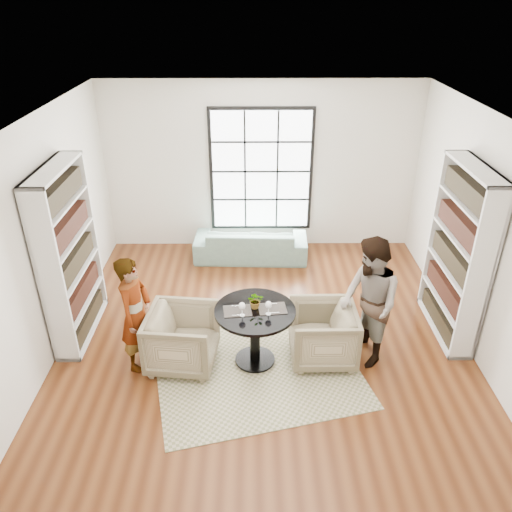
{
  "coord_description": "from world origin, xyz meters",
  "views": [
    {
      "loc": [
        -0.15,
        -5.47,
        4.3
      ],
      "look_at": [
        -0.11,
        0.4,
        1.13
      ],
      "focal_mm": 35.0,
      "sensor_mm": 36.0,
      "label": 1
    }
  ],
  "objects_px": {
    "pedestal_table": "(255,325)",
    "flower_centerpiece": "(256,300)",
    "person_right": "(369,303)",
    "wine_glass_right": "(269,305)",
    "sofa": "(251,243)",
    "person_left": "(136,314)",
    "armchair_right": "(322,334)",
    "armchair_left": "(183,339)",
    "wine_glass_left": "(242,306)"
  },
  "relations": [
    {
      "from": "pedestal_table",
      "to": "flower_centerpiece",
      "type": "bearing_deg",
      "value": 80.09
    },
    {
      "from": "person_right",
      "to": "wine_glass_right",
      "type": "distance_m",
      "value": 1.27
    },
    {
      "from": "sofa",
      "to": "flower_centerpiece",
      "type": "distance_m",
      "value": 2.86
    },
    {
      "from": "person_left",
      "to": "armchair_right",
      "type": "bearing_deg",
      "value": -73.22
    },
    {
      "from": "sofa",
      "to": "armchair_right",
      "type": "height_order",
      "value": "armchair_right"
    },
    {
      "from": "sofa",
      "to": "wine_glass_right",
      "type": "distance_m",
      "value": 3.01
    },
    {
      "from": "sofa",
      "to": "flower_centerpiece",
      "type": "xyz_separation_m",
      "value": [
        0.07,
        -2.79,
        0.62
      ]
    },
    {
      "from": "sofa",
      "to": "armchair_right",
      "type": "distance_m",
      "value": 2.93
    },
    {
      "from": "person_left",
      "to": "person_right",
      "type": "relative_size",
      "value": 0.9
    },
    {
      "from": "sofa",
      "to": "flower_centerpiece",
      "type": "bearing_deg",
      "value": 93.62
    },
    {
      "from": "pedestal_table",
      "to": "flower_centerpiece",
      "type": "height_order",
      "value": "flower_centerpiece"
    },
    {
      "from": "pedestal_table",
      "to": "armchair_left",
      "type": "bearing_deg",
      "value": -178.4
    },
    {
      "from": "pedestal_table",
      "to": "person_right",
      "type": "xyz_separation_m",
      "value": [
        1.42,
        0.07,
        0.28
      ]
    },
    {
      "from": "person_left",
      "to": "wine_glass_left",
      "type": "height_order",
      "value": "person_left"
    },
    {
      "from": "person_right",
      "to": "armchair_right",
      "type": "bearing_deg",
      "value": -103.39
    },
    {
      "from": "armchair_right",
      "to": "person_right",
      "type": "bearing_deg",
      "value": 89.44
    },
    {
      "from": "person_right",
      "to": "flower_centerpiece",
      "type": "bearing_deg",
      "value": -102.69
    },
    {
      "from": "wine_glass_left",
      "to": "flower_centerpiece",
      "type": "relative_size",
      "value": 0.87
    },
    {
      "from": "armchair_left",
      "to": "armchair_right",
      "type": "height_order",
      "value": "armchair_left"
    },
    {
      "from": "sofa",
      "to": "armchair_left",
      "type": "distance_m",
      "value": 2.99
    },
    {
      "from": "sofa",
      "to": "person_left",
      "type": "distance_m",
      "value": 3.23
    },
    {
      "from": "wine_glass_left",
      "to": "person_right",
      "type": "bearing_deg",
      "value": 6.84
    },
    {
      "from": "person_right",
      "to": "wine_glass_left",
      "type": "xyz_separation_m",
      "value": [
        -1.57,
        -0.19,
        0.08
      ]
    },
    {
      "from": "armchair_right",
      "to": "sofa",
      "type": "bearing_deg",
      "value": -162.12
    },
    {
      "from": "pedestal_table",
      "to": "wine_glass_left",
      "type": "height_order",
      "value": "wine_glass_left"
    },
    {
      "from": "armchair_left",
      "to": "person_left",
      "type": "height_order",
      "value": "person_left"
    },
    {
      "from": "armchair_right",
      "to": "flower_centerpiece",
      "type": "relative_size",
      "value": 3.89
    },
    {
      "from": "person_left",
      "to": "wine_glass_left",
      "type": "bearing_deg",
      "value": -79.68
    },
    {
      "from": "person_right",
      "to": "wine_glass_left",
      "type": "relative_size",
      "value": 9.21
    },
    {
      "from": "pedestal_table",
      "to": "person_right",
      "type": "height_order",
      "value": "person_right"
    },
    {
      "from": "armchair_left",
      "to": "armchair_right",
      "type": "xyz_separation_m",
      "value": [
        1.78,
        0.09,
        -0.01
      ]
    },
    {
      "from": "person_left",
      "to": "wine_glass_right",
      "type": "distance_m",
      "value": 1.64
    },
    {
      "from": "armchair_left",
      "to": "flower_centerpiece",
      "type": "xyz_separation_m",
      "value": [
        0.93,
        0.07,
        0.52
      ]
    },
    {
      "from": "sofa",
      "to": "person_left",
      "type": "height_order",
      "value": "person_left"
    },
    {
      "from": "pedestal_table",
      "to": "armchair_right",
      "type": "bearing_deg",
      "value": 4.38
    },
    {
      "from": "person_left",
      "to": "sofa",
      "type": "bearing_deg",
      "value": -11.63
    },
    {
      "from": "armchair_left",
      "to": "person_right",
      "type": "relative_size",
      "value": 0.5
    },
    {
      "from": "flower_centerpiece",
      "to": "wine_glass_left",
      "type": "bearing_deg",
      "value": -133.8
    },
    {
      "from": "sofa",
      "to": "armchair_right",
      "type": "xyz_separation_m",
      "value": [
        0.93,
        -2.77,
        0.09
      ]
    },
    {
      "from": "sofa",
      "to": "armchair_right",
      "type": "relative_size",
      "value": 2.37
    },
    {
      "from": "person_right",
      "to": "flower_centerpiece",
      "type": "xyz_separation_m",
      "value": [
        -1.41,
        -0.02,
        0.05
      ]
    },
    {
      "from": "armchair_right",
      "to": "wine_glass_left",
      "type": "height_order",
      "value": "wine_glass_left"
    },
    {
      "from": "flower_centerpiece",
      "to": "pedestal_table",
      "type": "bearing_deg",
      "value": -99.91
    },
    {
      "from": "pedestal_table",
      "to": "person_right",
      "type": "relative_size",
      "value": 0.59
    },
    {
      "from": "pedestal_table",
      "to": "flower_centerpiece",
      "type": "distance_m",
      "value": 0.33
    },
    {
      "from": "person_left",
      "to": "person_right",
      "type": "distance_m",
      "value": 2.89
    },
    {
      "from": "pedestal_table",
      "to": "wine_glass_left",
      "type": "distance_m",
      "value": 0.41
    },
    {
      "from": "wine_glass_left",
      "to": "sofa",
      "type": "bearing_deg",
      "value": 88.15
    },
    {
      "from": "person_right",
      "to": "wine_glass_left",
      "type": "distance_m",
      "value": 1.58
    },
    {
      "from": "sofa",
      "to": "armchair_left",
      "type": "xyz_separation_m",
      "value": [
        -0.86,
        -2.87,
        0.1
      ]
    }
  ]
}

